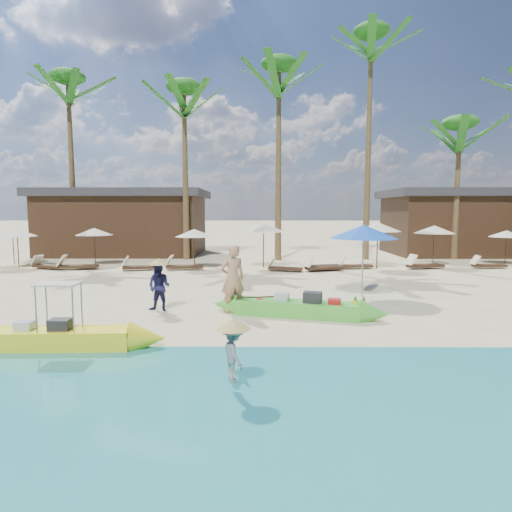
{
  "coord_description": "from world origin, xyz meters",
  "views": [
    {
      "loc": [
        1.02,
        -11.35,
        2.89
      ],
      "look_at": [
        0.92,
        2.0,
        1.49
      ],
      "focal_mm": 30.0,
      "sensor_mm": 36.0,
      "label": 1
    }
  ],
  "objects_px": {
    "yellow_canoe": "(51,338)",
    "tourist": "(233,279)",
    "green_canoe": "(297,308)",
    "blue_umbrella": "(364,232)"
  },
  "relations": [
    {
      "from": "green_canoe",
      "to": "yellow_canoe",
      "type": "bearing_deg",
      "value": -137.35
    },
    {
      "from": "tourist",
      "to": "blue_umbrella",
      "type": "bearing_deg",
      "value": -174.64
    },
    {
      "from": "yellow_canoe",
      "to": "tourist",
      "type": "xyz_separation_m",
      "value": [
        3.65,
        3.24,
        0.75
      ]
    },
    {
      "from": "green_canoe",
      "to": "tourist",
      "type": "xyz_separation_m",
      "value": [
        -1.79,
        0.4,
        0.74
      ]
    },
    {
      "from": "blue_umbrella",
      "to": "yellow_canoe",
      "type": "bearing_deg",
      "value": -144.87
    },
    {
      "from": "blue_umbrella",
      "to": "green_canoe",
      "type": "bearing_deg",
      "value": -132.01
    },
    {
      "from": "green_canoe",
      "to": "blue_umbrella",
      "type": "xyz_separation_m",
      "value": [
        2.45,
        2.72,
        1.97
      ]
    },
    {
      "from": "yellow_canoe",
      "to": "blue_umbrella",
      "type": "bearing_deg",
      "value": 33.22
    },
    {
      "from": "green_canoe",
      "to": "yellow_canoe",
      "type": "relative_size",
      "value": 0.99
    },
    {
      "from": "green_canoe",
      "to": "tourist",
      "type": "bearing_deg",
      "value": -177.56
    }
  ]
}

